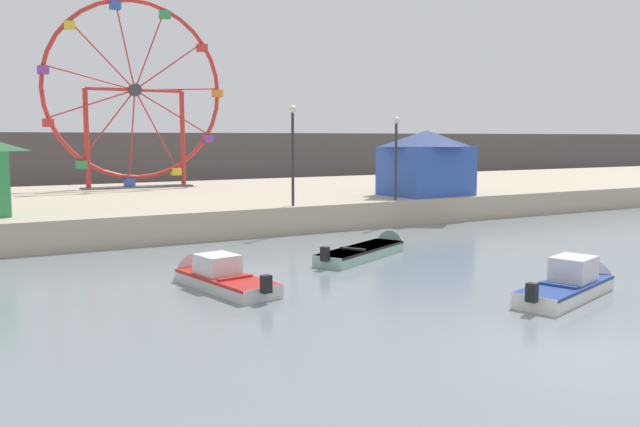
{
  "coord_description": "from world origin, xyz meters",
  "views": [
    {
      "loc": [
        -10.12,
        -7.79,
        4.04
      ],
      "look_at": [
        0.41,
        10.97,
        1.57
      ],
      "focal_mm": 37.36,
      "sensor_mm": 36.0,
      "label": 1
    }
  ],
  "objects": [
    {
      "name": "motorboat_white_red_stripe",
      "position": [
        4.04,
        3.74,
        0.29
      ],
      "size": [
        4.87,
        2.54,
        1.35
      ],
      "rotation": [
        0.0,
        0.0,
        0.32
      ],
      "color": "silver",
      "rests_on": "ground_plane"
    },
    {
      "name": "ground_plane",
      "position": [
        0.0,
        0.0,
        0.0
      ],
      "size": [
        240.0,
        240.0,
        0.0
      ],
      "primitive_type": "plane",
      "color": "slate"
    },
    {
      "name": "distant_town_skyline",
      "position": [
        0.0,
        45.9,
        2.2
      ],
      "size": [
        140.0,
        3.0,
        4.4
      ],
      "primitive_type": "cube",
      "color": "#564C47",
      "rests_on": "ground_plane"
    },
    {
      "name": "carnival_booth_blue_tent",
      "position": [
        10.78,
        18.63,
        2.84
      ],
      "size": [
        4.49,
        3.66,
        3.23
      ],
      "rotation": [
        0.0,
        0.0,
        0.05
      ],
      "color": "#3356B7",
      "rests_on": "quay_promenade"
    },
    {
      "name": "motorboat_pale_grey",
      "position": [
        -3.93,
        9.39,
        0.26
      ],
      "size": [
        1.91,
        4.77,
        1.27
      ],
      "rotation": [
        0.0,
        0.0,
        1.74
      ],
      "color": "silver",
      "rests_on": "ground_plane"
    },
    {
      "name": "motorboat_seafoam",
      "position": [
        2.68,
        11.14,
        0.2
      ],
      "size": [
        5.25,
        3.41,
        1.03
      ],
      "rotation": [
        0.0,
        0.0,
        0.48
      ],
      "color": "#93BCAD",
      "rests_on": "ground_plane"
    },
    {
      "name": "promenade_lamp_far",
      "position": [
        7.88,
        17.17,
        3.66
      ],
      "size": [
        0.32,
        0.32,
        3.82
      ],
      "color": "#2D2D33",
      "rests_on": "quay_promenade"
    },
    {
      "name": "promenade_lamp_near",
      "position": [
        2.58,
        17.18,
        3.88
      ],
      "size": [
        0.32,
        0.32,
        4.21
      ],
      "color": "#2D2D33",
      "rests_on": "quay_promenade"
    },
    {
      "name": "quay_promenade",
      "position": [
        0.0,
        25.79,
        0.58
      ],
      "size": [
        110.0,
        18.26,
        1.16
      ],
      "primitive_type": "cube",
      "color": "#B7A88E",
      "rests_on": "ground_plane"
    },
    {
      "name": "ferris_wheel_red_frame",
      "position": [
        -0.55,
        30.76,
        6.5
      ],
      "size": [
        10.33,
        1.2,
        10.63
      ],
      "color": "red",
      "rests_on": "quay_promenade"
    }
  ]
}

